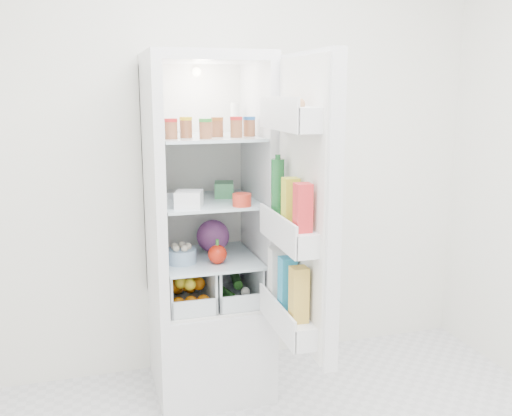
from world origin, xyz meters
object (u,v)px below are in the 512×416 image
object	(u,v)px
refrigerator	(207,268)
mushroom_bowl	(181,256)
red_cabbage	(213,236)
fridge_door	(301,212)

from	to	relation	value
refrigerator	mushroom_bowl	distance (m)	0.23
refrigerator	red_cabbage	size ratio (longest dim) A/B	10.14
refrigerator	mushroom_bowl	bearing A→B (deg)	-141.96
refrigerator	fridge_door	bearing A→B (deg)	-65.11
mushroom_bowl	fridge_door	bearing A→B (deg)	-48.74
red_cabbage	mushroom_bowl	bearing A→B (deg)	-142.50
refrigerator	mushroom_bowl	world-z (taller)	refrigerator
mushroom_bowl	red_cabbage	bearing A→B (deg)	37.50
mushroom_bowl	fridge_door	distance (m)	0.75
red_cabbage	refrigerator	bearing A→B (deg)	-144.49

